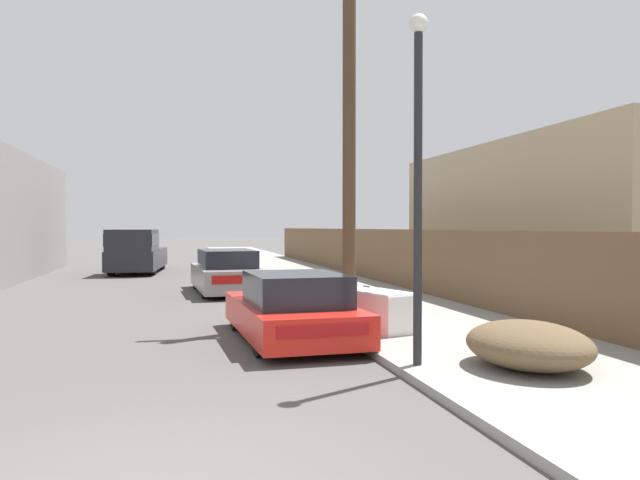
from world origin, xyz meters
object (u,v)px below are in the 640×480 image
object	(u,v)px
pickup_truck	(136,252)
street_lamp	(418,163)
brush_pile	(528,345)
parked_sports_car_red	(292,310)
discarded_fridge	(375,309)
car_parked_mid	(226,273)
utility_pole	(349,98)

from	to	relation	value
pickup_truck	street_lamp	xyz separation A→B (m)	(4.91, -20.26, 1.96)
brush_pile	pickup_truck	bearing A→B (deg)	106.86
parked_sports_car_red	brush_pile	bearing A→B (deg)	-54.60
discarded_fridge	street_lamp	bearing A→B (deg)	-115.08
car_parked_mid	discarded_fridge	bearing A→B (deg)	-78.77
pickup_truck	street_lamp	world-z (taller)	street_lamp
utility_pole	brush_pile	distance (m)	7.36
discarded_fridge	car_parked_mid	xyz separation A→B (m)	(-2.10, 8.25, 0.14)
pickup_truck	utility_pole	world-z (taller)	utility_pole
utility_pole	street_lamp	size ratio (longest dim) A/B	1.92
utility_pole	brush_pile	bearing A→B (deg)	-81.39
car_parked_mid	street_lamp	distance (m)	11.65
discarded_fridge	parked_sports_car_red	distance (m)	1.63
discarded_fridge	street_lamp	size ratio (longest dim) A/B	0.40
parked_sports_car_red	car_parked_mid	world-z (taller)	car_parked_mid
discarded_fridge	pickup_truck	distance (m)	18.02
utility_pole	street_lamp	distance (m)	5.65
brush_pile	car_parked_mid	bearing A→B (deg)	104.71
car_parked_mid	utility_pole	world-z (taller)	utility_pole
car_parked_mid	street_lamp	size ratio (longest dim) A/B	0.99
parked_sports_car_red	pickup_truck	bearing A→B (deg)	99.18
car_parked_mid	pickup_truck	xyz separation A→B (m)	(-3.19, 8.97, 0.33)
discarded_fridge	utility_pole	bearing A→B (deg)	68.69
parked_sports_car_red	street_lamp	bearing A→B (deg)	-69.06
street_lamp	discarded_fridge	bearing A→B (deg)	82.88
discarded_fridge	utility_pole	size ratio (longest dim) A/B	0.21
pickup_truck	utility_pole	bearing A→B (deg)	114.70
utility_pole	parked_sports_car_red	bearing A→B (deg)	-125.44
street_lamp	parked_sports_car_red	bearing A→B (deg)	113.66
car_parked_mid	brush_pile	xyz separation A→B (m)	(3.10, -11.82, -0.19)
street_lamp	brush_pile	bearing A→B (deg)	-20.74
utility_pole	street_lamp	xyz separation A→B (m)	(-0.51, -5.27, -1.97)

